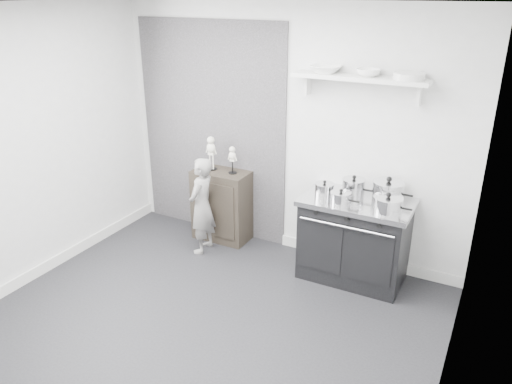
% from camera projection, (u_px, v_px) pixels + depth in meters
% --- Properties ---
extents(ground, '(4.00, 4.00, 0.00)m').
position_uv_depth(ground, '(199.00, 329.00, 4.43)').
color(ground, black).
rests_on(ground, ground).
extents(room_shell, '(4.02, 3.62, 2.71)m').
position_uv_depth(room_shell, '(191.00, 146.00, 3.97)').
color(room_shell, beige).
rests_on(room_shell, ground).
extents(wall_shelf, '(1.30, 0.26, 0.24)m').
position_uv_depth(wall_shelf, '(360.00, 79.00, 4.70)').
color(wall_shelf, silver).
rests_on(wall_shelf, room_shell).
extents(stove, '(1.09, 0.68, 0.87)m').
position_uv_depth(stove, '(354.00, 239.00, 5.07)').
color(stove, black).
rests_on(stove, ground).
extents(side_cabinet, '(0.65, 0.38, 0.85)m').
position_uv_depth(side_cabinet, '(222.00, 205.00, 5.90)').
color(side_cabinet, black).
rests_on(side_cabinet, ground).
extents(child, '(0.30, 0.43, 1.11)m').
position_uv_depth(child, '(202.00, 206.00, 5.55)').
color(child, gray).
rests_on(child, ground).
extents(pot_front_left, '(0.28, 0.19, 0.17)m').
position_uv_depth(pot_front_left, '(324.00, 190.00, 4.96)').
color(pot_front_left, silver).
rests_on(pot_front_left, stove).
extents(pot_back_left, '(0.32, 0.23, 0.21)m').
position_uv_depth(pot_back_left, '(354.00, 187.00, 4.99)').
color(pot_back_left, silver).
rests_on(pot_back_left, stove).
extents(pot_back_right, '(0.39, 0.31, 0.25)m').
position_uv_depth(pot_back_right, '(388.00, 191.00, 4.86)').
color(pot_back_right, silver).
rests_on(pot_back_right, stove).
extents(pot_front_right, '(0.36, 0.28, 0.20)m').
position_uv_depth(pot_front_right, '(388.00, 205.00, 4.61)').
color(pot_front_right, silver).
rests_on(pot_front_right, stove).
extents(pot_front_center, '(0.29, 0.20, 0.15)m').
position_uv_depth(pot_front_center, '(341.00, 198.00, 4.80)').
color(pot_front_center, silver).
rests_on(pot_front_center, stove).
extents(skeleton_full, '(0.13, 0.08, 0.46)m').
position_uv_depth(skeleton_full, '(211.00, 151.00, 5.70)').
color(skeleton_full, beige).
rests_on(skeleton_full, side_cabinet).
extents(skeleton_torso, '(0.10, 0.07, 0.36)m').
position_uv_depth(skeleton_torso, '(232.00, 158.00, 5.60)').
color(skeleton_torso, beige).
rests_on(skeleton_torso, side_cabinet).
extents(bowl_large, '(0.30, 0.30, 0.07)m').
position_uv_depth(bowl_large, '(326.00, 69.00, 4.81)').
color(bowl_large, white).
rests_on(bowl_large, wall_shelf).
extents(bowl_small, '(0.22, 0.22, 0.07)m').
position_uv_depth(bowl_small, '(368.00, 73.00, 4.63)').
color(bowl_small, white).
rests_on(bowl_small, wall_shelf).
extents(plate_stack, '(0.28, 0.28, 0.06)m').
position_uv_depth(plate_stack, '(409.00, 76.00, 4.47)').
color(plate_stack, silver).
rests_on(plate_stack, wall_shelf).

